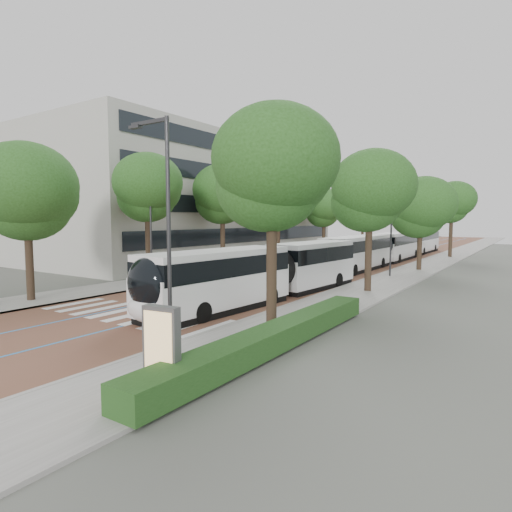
% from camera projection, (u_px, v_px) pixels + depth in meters
% --- Properties ---
extents(ground, '(160.00, 160.00, 0.00)m').
position_uv_depth(ground, '(115.00, 318.00, 20.71)').
color(ground, '#51544C').
rests_on(ground, ground).
extents(road, '(11.00, 140.00, 0.02)m').
position_uv_depth(road, '(378.00, 257.00, 53.82)').
color(road, brown).
rests_on(road, ground).
extents(sidewalk_left, '(4.00, 140.00, 0.12)m').
position_uv_depth(sidewalk_left, '(323.00, 254.00, 57.97)').
color(sidewalk_left, gray).
rests_on(sidewalk_left, ground).
extents(sidewalk_right, '(4.00, 140.00, 0.12)m').
position_uv_depth(sidewalk_right, '(442.00, 260.00, 49.66)').
color(sidewalk_right, gray).
rests_on(sidewalk_right, ground).
extents(kerb_left, '(0.20, 140.00, 0.14)m').
position_uv_depth(kerb_left, '(336.00, 254.00, 56.92)').
color(kerb_left, gray).
rests_on(kerb_left, ground).
extents(kerb_right, '(0.20, 140.00, 0.14)m').
position_uv_depth(kerb_right, '(425.00, 259.00, 50.72)').
color(kerb_right, gray).
rests_on(kerb_right, ground).
extents(zebra_crossing, '(10.55, 3.60, 0.01)m').
position_uv_depth(zebra_crossing, '(134.00, 314.00, 21.42)').
color(zebra_crossing, silver).
rests_on(zebra_crossing, ground).
extents(lane_line_left, '(0.12, 126.00, 0.01)m').
position_uv_depth(lane_line_left, '(366.00, 256.00, 54.71)').
color(lane_line_left, '#277CC7').
rests_on(lane_line_left, road).
extents(lane_line_right, '(0.12, 126.00, 0.01)m').
position_uv_depth(lane_line_right, '(391.00, 257.00, 52.94)').
color(lane_line_right, '#277CC7').
rests_on(lane_line_right, road).
extents(office_building, '(18.11, 40.00, 14.00)m').
position_uv_depth(office_building, '(197.00, 201.00, 54.07)').
color(office_building, '#AAA99E').
rests_on(office_building, ground).
extents(hedge, '(1.20, 14.00, 0.80)m').
position_uv_depth(hedge, '(275.00, 336.00, 15.62)').
color(hedge, '#1B3D15').
rests_on(hedge, sidewalk_right).
extents(streetlight_near, '(1.82, 0.20, 8.00)m').
position_uv_depth(streetlight_near, '(165.00, 219.00, 14.14)').
color(streetlight_near, '#2E2E30').
rests_on(streetlight_near, sidewalk_right).
extents(streetlight_far, '(1.82, 0.20, 8.00)m').
position_uv_depth(streetlight_far, '(389.00, 219.00, 34.83)').
color(streetlight_far, '#2E2E30').
rests_on(streetlight_far, sidewalk_right).
extents(lamp_post_left, '(0.14, 0.14, 8.00)m').
position_uv_depth(lamp_post_left, '(151.00, 229.00, 30.35)').
color(lamp_post_left, '#2E2E30').
rests_on(lamp_post_left, sidewalk_left).
extents(trees_left, '(6.26, 60.99, 9.48)m').
position_uv_depth(trees_left, '(273.00, 203.00, 46.50)').
color(trees_left, black).
rests_on(trees_left, ground).
extents(trees_right, '(5.79, 47.17, 8.83)m').
position_uv_depth(trees_right, '(404.00, 201.00, 34.24)').
color(trees_right, black).
rests_on(trees_right, ground).
extents(lead_bus, '(3.90, 18.53, 3.20)m').
position_uv_depth(lead_bus, '(263.00, 273.00, 25.11)').
color(lead_bus, black).
rests_on(lead_bus, ground).
extents(bus_queued_0, '(2.61, 12.41, 3.20)m').
position_uv_depth(bus_queued_0, '(355.00, 254.00, 39.14)').
color(bus_queued_0, white).
rests_on(bus_queued_0, ground).
extents(bus_queued_1, '(2.66, 12.42, 3.20)m').
position_uv_depth(bus_queued_1, '(396.00, 246.00, 49.66)').
color(bus_queued_1, white).
rests_on(bus_queued_1, ground).
extents(bus_queued_2, '(2.59, 12.41, 3.20)m').
position_uv_depth(bus_queued_2, '(420.00, 241.00, 59.99)').
color(bus_queued_2, white).
rests_on(bus_queued_2, ground).
extents(ad_panel, '(1.14, 0.49, 2.30)m').
position_uv_depth(ad_panel, '(162.00, 345.00, 11.84)').
color(ad_panel, '#59595B').
rests_on(ad_panel, sidewalk_right).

